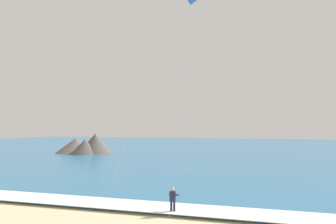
# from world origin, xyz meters

# --- Properties ---
(sea) EXTENTS (200.00, 120.00, 0.20)m
(sea) POSITION_xyz_m (0.00, 72.39, 0.10)
(sea) COLOR teal
(sea) RESTS_ON ground
(surf_foam) EXTENTS (200.00, 2.88, 0.04)m
(surf_foam) POSITION_xyz_m (0.00, 13.39, 0.22)
(surf_foam) COLOR white
(surf_foam) RESTS_ON sea
(surfboard) EXTENTS (0.62, 1.45, 0.09)m
(surfboard) POSITION_xyz_m (-2.48, 12.62, 0.03)
(surfboard) COLOR white
(surfboard) RESTS_ON ground
(kitesurfer) EXTENTS (0.56, 0.56, 1.69)m
(kitesurfer) POSITION_xyz_m (-2.48, 12.63, 0.94)
(kitesurfer) COLOR #191E38
(kitesurfer) RESTS_ON ground
(headland_left) EXTENTS (11.99, 9.15, 3.93)m
(headland_left) POSITION_xyz_m (-30.46, 48.95, 1.63)
(headland_left) COLOR #56514C
(headland_left) RESTS_ON ground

